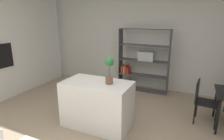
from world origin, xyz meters
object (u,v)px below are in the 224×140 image
object	(u,v)px
built_in_oven	(1,56)
dining_chair_island_side	(202,98)
potted_plant_on_island	(109,69)
open_bookshelf	(142,61)
kitchen_island	(97,104)

from	to	relation	value
built_in_oven	dining_chair_island_side	bearing A→B (deg)	10.96
built_in_oven	potted_plant_on_island	bearing A→B (deg)	-1.03
built_in_oven	open_bookshelf	world-z (taller)	open_bookshelf
open_bookshelf	dining_chair_island_side	world-z (taller)	open_bookshelf
potted_plant_on_island	kitchen_island	bearing A→B (deg)	-174.10
built_in_oven	kitchen_island	size ratio (longest dim) A/B	0.46
dining_chair_island_side	potted_plant_on_island	bearing A→B (deg)	126.03
built_in_oven	open_bookshelf	size ratio (longest dim) A/B	0.34
built_in_oven	dining_chair_island_side	distance (m)	4.76
built_in_oven	open_bookshelf	bearing A→B (deg)	35.36
potted_plant_on_island	open_bookshelf	world-z (taller)	open_bookshelf
kitchen_island	open_bookshelf	size ratio (longest dim) A/B	0.73
kitchen_island	open_bookshelf	xyz separation A→B (m)	(0.25, 2.22, 0.42)
kitchen_island	built_in_oven	bearing A→B (deg)	178.34
potted_plant_on_island	built_in_oven	bearing A→B (deg)	178.97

